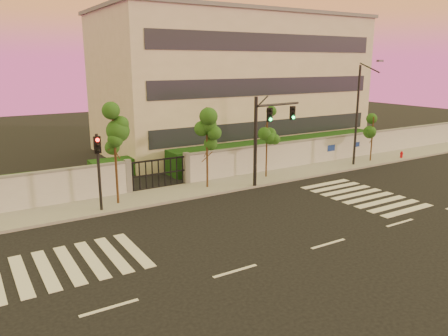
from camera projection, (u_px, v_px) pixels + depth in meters
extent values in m
plane|color=black|center=(328.00, 244.00, 19.61)|extent=(120.00, 120.00, 0.00)
cube|color=gray|center=(211.00, 187.00, 28.27)|extent=(60.00, 3.00, 0.15)
cube|color=#B2B5BA|center=(351.00, 147.00, 36.70)|extent=(31.00, 0.30, 2.00)
cube|color=slate|center=(352.00, 135.00, 36.45)|extent=(31.00, 0.36, 0.12)
cube|color=slate|center=(128.00, 177.00, 26.72)|extent=(0.35, 0.35, 2.20)
cube|color=slate|center=(187.00, 169.00, 28.76)|extent=(0.35, 0.35, 2.20)
cube|color=black|center=(281.00, 150.00, 35.98)|extent=(20.00, 2.00, 1.80)
cube|color=black|center=(131.00, 165.00, 31.99)|extent=(6.00, 1.50, 1.20)
cube|color=beige|center=(232.00, 83.00, 40.98)|extent=(24.00, 12.00, 12.00)
cube|color=#262D38|center=(271.00, 128.00, 36.83)|extent=(22.00, 0.08, 1.40)
cube|color=#262D38|center=(272.00, 86.00, 36.00)|extent=(22.00, 0.08, 1.40)
cube|color=#262D38|center=(273.00, 42.00, 35.17)|extent=(22.00, 0.08, 1.40)
cube|color=slate|center=(233.00, 15.00, 39.53)|extent=(24.40, 12.40, 0.30)
cube|color=silver|center=(21.00, 276.00, 16.68)|extent=(0.50, 4.00, 0.02)
cube|color=silver|center=(46.00, 270.00, 17.14)|extent=(0.50, 4.00, 0.02)
cube|color=silver|center=(69.00, 264.00, 17.60)|extent=(0.50, 4.00, 0.02)
cube|color=silver|center=(92.00, 259.00, 18.06)|extent=(0.50, 4.00, 0.02)
cube|color=silver|center=(113.00, 254.00, 18.52)|extent=(0.50, 4.00, 0.02)
cube|color=silver|center=(133.00, 250.00, 18.98)|extent=(0.50, 4.00, 0.02)
cube|color=silver|center=(408.00, 210.00, 24.01)|extent=(4.00, 0.50, 0.02)
cube|color=silver|center=(394.00, 206.00, 24.76)|extent=(4.00, 0.50, 0.02)
cube|color=silver|center=(381.00, 202.00, 25.50)|extent=(4.00, 0.50, 0.02)
cube|color=silver|center=(368.00, 198.00, 26.24)|extent=(4.00, 0.50, 0.02)
cube|color=silver|center=(357.00, 194.00, 26.99)|extent=(4.00, 0.50, 0.02)
cube|color=silver|center=(346.00, 191.00, 27.73)|extent=(4.00, 0.50, 0.02)
cube|color=silver|center=(335.00, 187.00, 28.48)|extent=(4.00, 0.50, 0.02)
cube|color=silver|center=(326.00, 184.00, 29.22)|extent=(4.00, 0.50, 0.02)
cube|color=silver|center=(110.00, 308.00, 14.50)|extent=(2.00, 0.15, 0.01)
cube|color=silver|center=(235.00, 271.00, 17.06)|extent=(2.00, 0.15, 0.01)
cube|color=silver|center=(328.00, 244.00, 19.61)|extent=(2.00, 0.15, 0.01)
cube|color=silver|center=(400.00, 223.00, 22.16)|extent=(2.00, 0.15, 0.01)
cylinder|color=#382314|center=(115.00, 155.00, 24.19)|extent=(0.13, 0.13, 5.88)
sphere|color=#1B4112|center=(114.00, 123.00, 23.77)|extent=(1.23, 1.23, 1.23)
sphere|color=#1B4112|center=(120.00, 138.00, 24.36)|extent=(0.94, 0.94, 0.94)
sphere|color=#1B4112|center=(109.00, 135.00, 23.60)|extent=(0.89, 0.89, 0.89)
cylinder|color=#382314|center=(207.00, 149.00, 27.49)|extent=(0.13, 0.13, 5.25)
sphere|color=#1B4112|center=(207.00, 124.00, 27.12)|extent=(1.15, 1.15, 1.15)
sphere|color=#1B4112|center=(210.00, 136.00, 27.66)|extent=(0.88, 0.88, 0.88)
sphere|color=#1B4112|center=(204.00, 133.00, 26.95)|extent=(0.84, 0.84, 0.84)
cylinder|color=#382314|center=(267.00, 144.00, 30.04)|extent=(0.11, 0.11, 4.96)
sphere|color=#1B4112|center=(267.00, 122.00, 29.69)|extent=(1.00, 1.00, 1.00)
sphere|color=#1B4112|center=(269.00, 132.00, 30.18)|extent=(0.76, 0.76, 0.76)
sphere|color=#1B4112|center=(265.00, 130.00, 29.55)|extent=(0.73, 0.73, 0.73)
cylinder|color=#382314|center=(372.00, 140.00, 35.15)|extent=(0.11, 0.11, 3.72)
sphere|color=#1B4112|center=(373.00, 126.00, 34.89)|extent=(1.01, 1.01, 1.01)
sphere|color=#1B4112|center=(373.00, 132.00, 35.34)|extent=(0.77, 0.77, 0.77)
sphere|color=#1B4112|center=(372.00, 131.00, 34.72)|extent=(0.73, 0.73, 0.73)
cylinder|color=black|center=(255.00, 143.00, 27.71)|extent=(0.23, 0.23, 5.88)
cylinder|color=black|center=(279.00, 104.00, 28.07)|extent=(3.60, 0.55, 0.15)
cube|color=black|center=(270.00, 115.00, 27.78)|extent=(0.33, 0.17, 0.85)
sphere|color=#0CF259|center=(271.00, 119.00, 27.76)|extent=(0.19, 0.19, 0.19)
cube|color=black|center=(292.00, 113.00, 28.75)|extent=(0.33, 0.17, 0.85)
sphere|color=#0CF259|center=(293.00, 117.00, 28.72)|extent=(0.19, 0.19, 0.19)
cylinder|color=black|center=(99.00, 174.00, 23.23)|extent=(0.15, 0.15, 4.32)
cube|color=black|center=(97.00, 145.00, 22.81)|extent=(0.34, 0.17, 0.86)
sphere|color=red|center=(98.00, 140.00, 22.66)|extent=(0.19, 0.19, 0.19)
cylinder|color=black|center=(357.00, 117.00, 33.36)|extent=(0.17, 0.17, 7.75)
cylinder|color=black|center=(370.00, 68.00, 31.77)|extent=(0.10, 1.85, 0.75)
cube|color=#3F3F44|center=(380.00, 61.00, 30.93)|extent=(0.48, 0.24, 0.15)
cylinder|color=red|center=(401.00, 157.00, 36.60)|extent=(0.21, 0.21, 0.47)
cylinder|color=red|center=(402.00, 153.00, 36.53)|extent=(0.26, 0.26, 0.09)
sphere|color=red|center=(402.00, 152.00, 36.51)|extent=(0.17, 0.17, 0.17)
cylinder|color=red|center=(401.00, 156.00, 36.58)|extent=(0.27, 0.12, 0.09)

